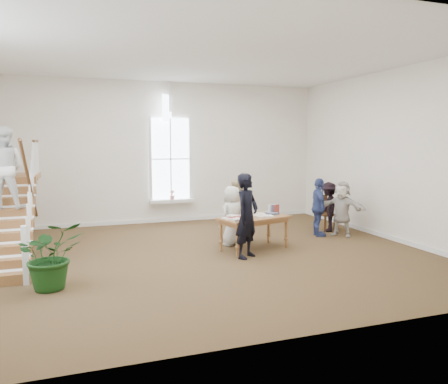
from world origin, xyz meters
name	(u,v)px	position (x,y,z in m)	size (l,w,h in m)	color
ground	(212,254)	(0.00, 0.00, 0.00)	(10.00, 10.00, 0.00)	#4B371D
room_shell	(172,210)	(0.00, 4.39, 0.40)	(10.49, 10.00, 10.00)	silver
staircase	(6,188)	(-4.34, 0.75, 1.62)	(1.10, 4.10, 2.92)	brown
library_table	(254,220)	(1.11, 0.15, 0.72)	(1.88, 1.31, 0.86)	brown
police_officer	(247,216)	(0.67, -0.50, 0.95)	(0.70, 0.46, 1.91)	black
elderly_woman	(232,216)	(0.77, 0.75, 0.75)	(0.73, 0.48, 1.50)	beige
person_yellow	(236,210)	(1.07, 1.25, 0.81)	(0.79, 0.61, 1.62)	tan
woman_cluster_a	(319,207)	(3.39, 0.96, 0.80)	(0.94, 0.39, 1.61)	navy
woman_cluster_b	(328,207)	(3.99, 1.41, 0.72)	(0.93, 0.54, 1.44)	black
woman_cluster_c	(342,209)	(4.00, 0.76, 0.76)	(1.42, 0.45, 1.53)	beige
floor_plant	(51,255)	(-3.40, -1.32, 0.61)	(1.10, 0.95, 1.22)	#123812
side_chair	(324,211)	(3.99, 1.66, 0.58)	(0.51, 0.51, 1.03)	#35210E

